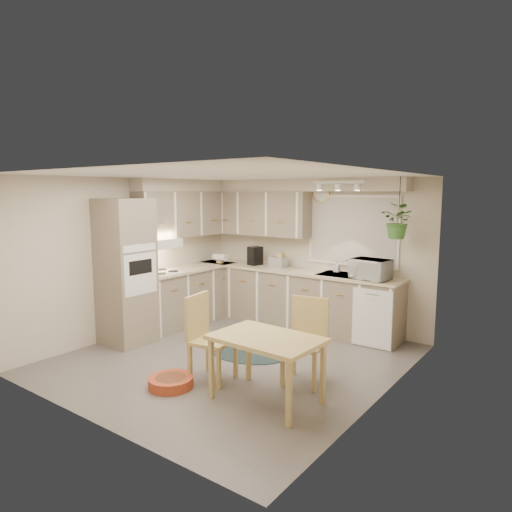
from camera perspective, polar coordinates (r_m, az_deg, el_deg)
name	(u,v)px	position (r m, az deg, el deg)	size (l,w,h in m)	color
floor	(233,359)	(6.18, -2.87, -12.72)	(4.20, 4.20, 0.00)	#615B56
ceiling	(232,175)	(5.79, -3.04, 10.10)	(4.20, 4.20, 0.00)	white
wall_back	(313,252)	(7.60, 7.09, 0.45)	(4.00, 0.04, 2.40)	beige
wall_front	(88,300)	(4.48, -20.25, -5.20)	(4.00, 0.04, 2.40)	beige
wall_left	(132,257)	(7.29, -15.24, -0.09)	(0.04, 4.20, 2.40)	beige
wall_right	(383,288)	(4.88, 15.62, -3.93)	(0.04, 4.20, 2.40)	beige
base_cab_left	(187,297)	(7.77, -8.59, -5.03)	(0.60, 1.85, 0.90)	gray
base_cab_back	(292,298)	(7.58, 4.56, -5.31)	(3.60, 0.60, 0.90)	gray
counter_left	(187,269)	(7.68, -8.61, -1.62)	(0.64, 1.89, 0.04)	beige
counter_back	(292,270)	(7.47, 4.56, -1.81)	(3.64, 0.64, 0.04)	beige
oven_stack	(126,272)	(6.83, -15.95, -1.91)	(0.65, 0.65, 2.10)	gray
wall_oven_face	(141,274)	(6.58, -14.24, -2.21)	(0.02, 0.56, 0.58)	silver
upper_cab_left	(185,214)	(7.77, -8.81, 5.20)	(0.35, 2.00, 0.75)	gray
upper_cab_back	(258,213)	(7.93, 0.20, 5.35)	(2.00, 0.35, 0.75)	gray
soffit_left	(184,185)	(7.78, -9.02, 8.71)	(0.30, 2.00, 0.20)	beige
soffit_back	(298,185)	(7.51, 5.32, 8.80)	(3.60, 0.30, 0.20)	beige
cooktop	(161,272)	(7.28, -11.75, -2.02)	(0.52, 0.58, 0.02)	silver
range_hood	(160,243)	(7.23, -11.96, 1.55)	(0.40, 0.60, 0.14)	silver
window_blinds	(352,230)	(7.22, 11.89, 3.14)	(1.40, 0.02, 1.00)	beige
window_frame	(352,230)	(7.23, 11.93, 3.15)	(1.50, 0.02, 1.10)	white
sink	(343,278)	(7.06, 10.83, -2.66)	(0.70, 0.48, 0.10)	#95989C
dishwasher_front	(372,319)	(6.66, 14.27, -7.60)	(0.58, 0.01, 0.83)	silver
track_light_bar	(338,182)	(6.73, 10.22, 9.08)	(0.80, 0.04, 0.04)	silver
wall_clock	(321,193)	(7.44, 8.13, 7.84)	(0.30, 0.30, 0.03)	#EBC653
dining_table	(266,369)	(4.91, 1.31, -13.94)	(1.11, 0.74, 0.70)	tan
chair_left	(213,338)	(5.39, -5.42, -10.21)	(0.47, 0.47, 1.01)	tan
chair_back	(304,342)	(5.32, 6.03, -10.67)	(0.46, 0.46, 0.97)	tan
braided_rug	(249,352)	(6.40, -0.87, -11.94)	(1.14, 0.85, 0.01)	black
pet_bed	(171,382)	(5.42, -10.59, -15.24)	(0.51, 0.51, 0.12)	#A54321
microwave	(370,267)	(6.75, 14.10, -1.34)	(0.53, 0.30, 0.36)	silver
soap_bottle	(337,270)	(7.26, 10.08, -1.71)	(0.08, 0.18, 0.08)	silver
hanging_plant	(398,225)	(6.55, 17.38, 3.73)	(0.44, 0.49, 0.38)	#386D2B
coffee_maker	(255,256)	(7.88, -0.11, 0.03)	(0.18, 0.22, 0.32)	black
toaster	(278,262)	(7.64, 2.76, -0.77)	(0.28, 0.16, 0.17)	#95989C
knife_block	(281,260)	(7.64, 3.14, -0.52)	(0.11, 0.11, 0.24)	tan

